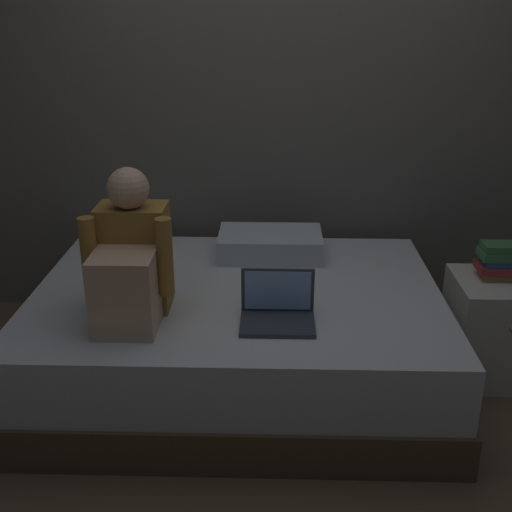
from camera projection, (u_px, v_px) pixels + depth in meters
The scene contains 8 objects.
ground_plane at pixel (277, 413), 3.00m from camera, with size 8.00×8.00×0.00m, color brown.
wall_back at pixel (280, 88), 3.62m from camera, with size 5.60×0.10×2.70m, color #605B56.
bed at pixel (238, 335), 3.20m from camera, with size 2.00×1.50×0.50m.
nightstand at pixel (495, 328), 3.23m from camera, with size 0.44×0.46×0.53m.
person_sitting at pixel (130, 263), 2.74m from camera, with size 0.39×0.44×0.66m.
laptop at pixel (278, 310), 2.76m from camera, with size 0.32×0.23×0.22m.
pillow at pixel (270, 244), 3.49m from camera, with size 0.56×0.36×0.13m, color silver.
book_stack at pixel (501, 261), 3.14m from camera, with size 0.23×0.15×0.18m.
Camera 1 is at (-0.02, -2.52, 1.79)m, focal length 44.77 mm.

